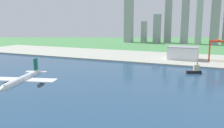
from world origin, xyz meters
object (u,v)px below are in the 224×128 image
Objects in this scene: airplane_landing at (23,80)px; port_crane_red at (218,45)px; warehouse_main at (183,53)px; tugboat_small at (195,70)px.

port_crane_red is at bearing 74.39° from airplane_landing.
tugboat_small is at bearing -75.08° from warehouse_main.
port_crane_red reaches higher than tugboat_small.
airplane_landing is 0.96× the size of port_crane_red.
airplane_landing reaches higher than port_crane_red.
airplane_landing reaches higher than tugboat_small.
port_crane_red is 55.09m from warehouse_main.
airplane_landing is 0.74× the size of warehouse_main.
port_crane_red is at bearing 75.54° from tugboat_small.
tugboat_small is 0.39× the size of warehouse_main.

